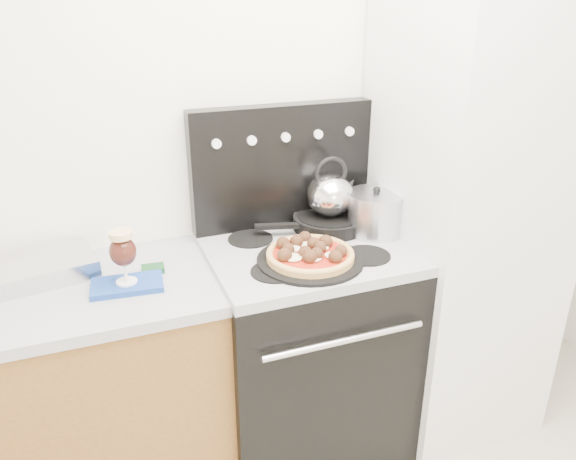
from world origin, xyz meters
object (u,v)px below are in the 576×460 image
oven_mitt (127,285)px  stock_pot (375,214)px  stove_body (305,351)px  pizza_pan (310,260)px  tea_kettle (330,192)px  beer_glass (124,257)px  base_cabinet (19,414)px  skillet (329,222)px  pizza (310,253)px  fridge (462,218)px

oven_mitt → stock_pot: 1.00m
stove_body → pizza_pan: pizza_pan is taller
tea_kettle → beer_glass: bearing=-162.2°
oven_mitt → beer_glass: beer_glass is taller
beer_glass → stock_pot: size_ratio=0.87×
base_cabinet → oven_mitt: size_ratio=6.06×
base_cabinet → skillet: size_ratio=4.79×
oven_mitt → pizza: (0.65, -0.08, 0.05)m
tea_kettle → stock_pot: bearing=-30.3°
base_cabinet → oven_mitt: 0.64m
base_cabinet → stove_body: 1.11m
stove_body → fridge: size_ratio=0.46×
fridge → pizza_pan: fridge is taller
pizza → fridge: bearing=7.1°
tea_kettle → base_cabinet: bearing=-169.2°
oven_mitt → skillet: (0.84, 0.19, 0.04)m
stock_pot → fridge: bearing=-9.0°
pizza_pan → tea_kettle: tea_kettle is taller
oven_mitt → pizza: pizza is taller
oven_mitt → beer_glass: (0.00, 0.00, 0.11)m
oven_mitt → stove_body: bearing=3.5°
oven_mitt → skillet: bearing=12.5°
pizza_pan → stove_body: bearing=73.5°
tea_kettle → stock_pot: 0.20m
tea_kettle → pizza: bearing=-121.6°
tea_kettle → skillet: bearing=0.0°
stove_body → pizza: bearing=-106.5°
pizza → skillet: 0.33m
stove_body → skillet: 0.55m
base_cabinet → oven_mitt: bearing=-8.9°
beer_glass → tea_kettle: bearing=12.5°
beer_glass → stock_pot: 1.00m
skillet → stock_pot: (0.15, -0.11, 0.05)m
fridge → pizza_pan: bearing=-172.9°
pizza_pan → tea_kettle: 0.36m
stove_body → fridge: (0.70, -0.03, 0.51)m
beer_glass → stove_body: bearing=3.5°
stove_body → skillet: size_ratio=2.91×
oven_mitt → pizza_pan: pizza_pan is taller
beer_glass → tea_kettle: (0.84, 0.19, 0.06)m
fridge → oven_mitt: size_ratio=7.94×
base_cabinet → tea_kettle: (1.27, 0.12, 0.65)m
tea_kettle → pizza_pan: bearing=-121.6°
oven_mitt → pizza_pan: bearing=-6.7°
base_cabinet → beer_glass: beer_glass is taller
oven_mitt → tea_kettle: 0.88m
oven_mitt → stock_pot: size_ratio=1.08×
oven_mitt → fridge: bearing=0.7°
skillet → oven_mitt: bearing=-167.5°
fridge → beer_glass: bearing=-179.3°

